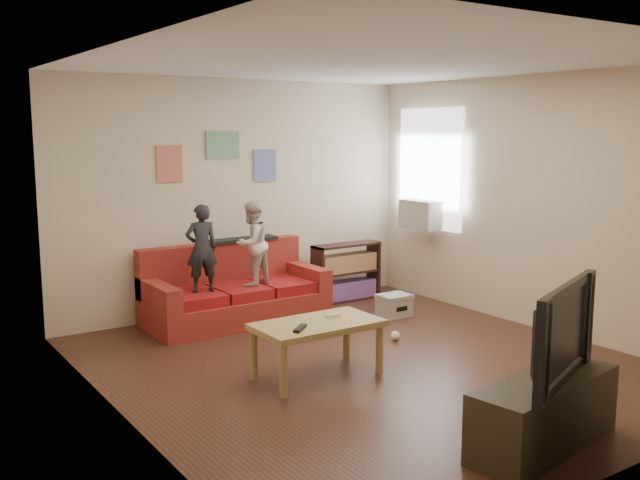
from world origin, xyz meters
TOP-DOWN VIEW (x-y plane):
  - room_shell at (0.00, 0.00)m, footprint 4.52×5.02m
  - sofa at (-0.31, 2.07)m, footprint 1.99×0.92m
  - child_a at (-0.76, 1.90)m, footprint 0.38×0.28m
  - child_b at (-0.16, 1.90)m, footprint 0.55×0.50m
  - coffee_table at (-0.57, 0.01)m, footprint 1.09×0.60m
  - remote at (-0.82, -0.11)m, footprint 0.20×0.18m
  - game_controller at (-0.37, 0.06)m, footprint 0.14×0.04m
  - bookshelf at (1.30, 2.13)m, footprint 0.90×0.27m
  - window at (2.22, 1.65)m, footprint 0.04×1.08m
  - ac_unit at (2.10, 1.65)m, footprint 0.28×0.55m
  - artwork_left at (-0.85, 2.48)m, footprint 0.30×0.01m
  - artwork_center at (-0.20, 2.48)m, footprint 0.42×0.01m
  - artwork_right at (0.35, 2.48)m, footprint 0.30×0.01m
  - file_box at (1.29, 1.19)m, footprint 0.37×0.28m
  - tv_stand at (-0.07, -1.99)m, footprint 1.32×0.62m
  - television at (-0.07, -1.99)m, footprint 1.13×0.57m
  - tissue at (0.69, 0.46)m, footprint 0.12×0.12m

SIDE VIEW (x-z plane):
  - tissue at x=0.69m, z-range 0.00..0.10m
  - file_box at x=1.29m, z-range 0.00..0.26m
  - tv_stand at x=-0.07m, z-range 0.00..0.48m
  - sofa at x=-0.31m, z-range -0.14..0.73m
  - bookshelf at x=1.30m, z-range -0.04..0.68m
  - coffee_table at x=-0.57m, z-range 0.18..0.67m
  - remote at x=-0.82m, z-range 0.49..0.51m
  - game_controller at x=-0.37m, z-range 0.49..0.52m
  - television at x=-0.07m, z-range 0.48..1.14m
  - child_b at x=-0.16m, z-range 0.42..1.35m
  - child_a at x=-0.76m, z-range 0.42..1.35m
  - ac_unit at x=2.10m, z-range 0.91..1.26m
  - room_shell at x=0.00m, z-range -0.01..2.71m
  - window at x=2.22m, z-range 0.90..2.38m
  - artwork_right at x=0.35m, z-range 1.51..1.89m
  - artwork_left at x=-0.85m, z-range 1.55..1.95m
  - artwork_center at x=-0.20m, z-range 1.79..2.11m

